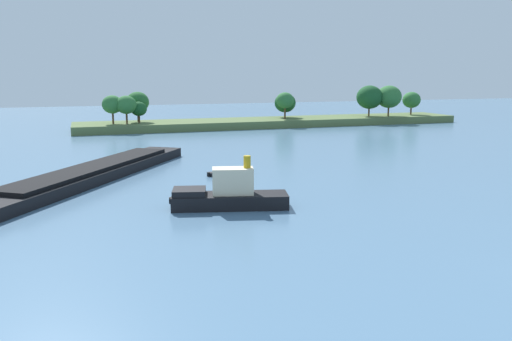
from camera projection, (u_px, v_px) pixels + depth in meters
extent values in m
cube|color=#566B3D|center=(276.00, 122.00, 129.97)|extent=(98.78, 13.85, 1.84)
cylinder|color=#513823|center=(113.00, 118.00, 115.92)|extent=(0.44, 0.44, 2.55)
ellipsoid|color=#2D6B33|center=(112.00, 104.00, 115.34)|extent=(4.60, 4.60, 4.14)
cylinder|color=#513823|center=(127.00, 118.00, 115.92)|extent=(0.44, 0.44, 2.47)
ellipsoid|color=#2D6B33|center=(126.00, 105.00, 115.34)|extent=(4.62, 4.62, 4.16)
cylinder|color=#513823|center=(139.00, 119.00, 117.88)|extent=(0.44, 0.44, 1.80)
ellipsoid|color=#194C23|center=(139.00, 109.00, 117.43)|extent=(3.73, 3.73, 3.36)
cylinder|color=#513823|center=(138.00, 116.00, 120.63)|extent=(0.44, 0.44, 2.57)
ellipsoid|color=#235B28|center=(138.00, 102.00, 119.99)|extent=(5.33, 5.33, 4.79)
cylinder|color=#513823|center=(285.00, 113.00, 128.47)|extent=(0.44, 0.44, 2.88)
ellipsoid|color=#2D6B33|center=(285.00, 100.00, 127.87)|extent=(4.48, 4.48, 4.03)
cylinder|color=#513823|center=(285.00, 114.00, 133.40)|extent=(0.44, 0.44, 1.57)
ellipsoid|color=#194C23|center=(285.00, 103.00, 132.84)|extent=(5.53, 5.53, 4.98)
cylinder|color=#513823|center=(369.00, 112.00, 136.85)|extent=(0.44, 0.44, 2.32)
ellipsoid|color=#194C23|center=(369.00, 97.00, 136.12)|extent=(6.92, 6.92, 6.23)
cylinder|color=#513823|center=(388.00, 111.00, 137.44)|extent=(0.44, 0.44, 2.50)
ellipsoid|color=#2D6B33|center=(389.00, 97.00, 136.71)|extent=(6.66, 6.66, 5.99)
cylinder|color=#513823|center=(411.00, 111.00, 142.48)|extent=(0.44, 0.44, 2.09)
ellipsoid|color=#2D6B33|center=(412.00, 100.00, 141.92)|extent=(4.96, 4.96, 4.47)
cube|color=black|center=(229.00, 173.00, 66.95)|extent=(5.70, 1.91, 0.49)
cube|color=white|center=(232.00, 169.00, 67.05)|extent=(0.57, 0.64, 0.50)
cube|color=black|center=(208.00, 174.00, 65.65)|extent=(0.32, 0.36, 0.56)
cube|color=black|center=(87.00, 177.00, 62.25)|extent=(29.16, 39.03, 1.32)
cube|color=black|center=(94.00, 167.00, 63.49)|extent=(21.10, 27.79, 0.50)
cube|color=black|center=(164.00, 151.00, 82.43)|extent=(3.93, 3.08, 1.18)
cube|color=black|center=(230.00, 201.00, 50.24)|extent=(11.83, 5.91, 1.40)
cube|color=black|center=(189.00, 192.00, 49.75)|extent=(3.80, 3.60, 0.60)
cube|color=beige|center=(233.00, 181.00, 49.89)|extent=(4.38, 3.01, 2.60)
cylinder|color=gold|center=(247.00, 162.00, 49.65)|extent=(0.70, 0.70, 1.20)
cylinder|color=black|center=(171.00, 201.00, 49.77)|extent=(0.46, 0.75, 0.70)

